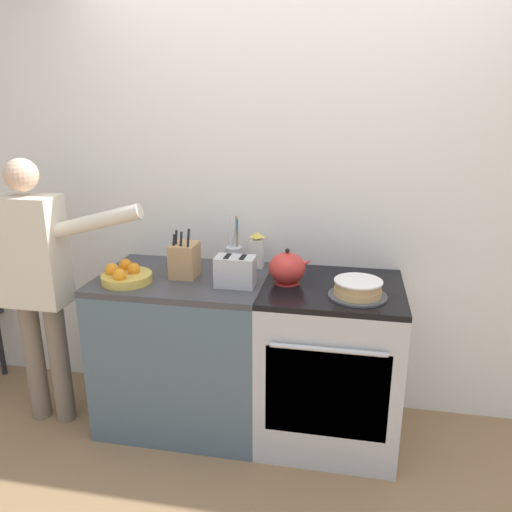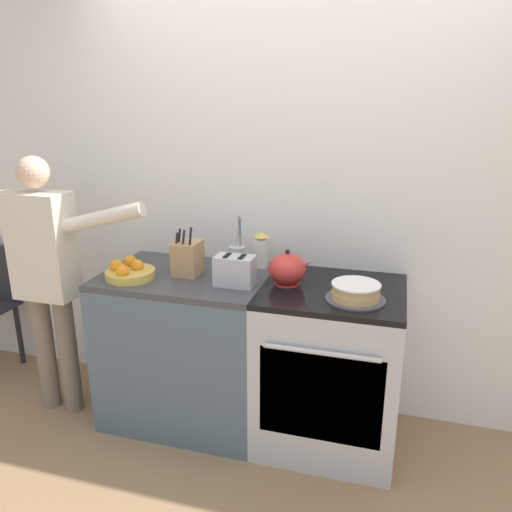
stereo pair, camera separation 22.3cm
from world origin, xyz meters
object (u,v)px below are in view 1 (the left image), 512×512
layer_cake (358,289)px  utensil_crock (234,257)px  fruit_bowl (125,276)px  person_baker (36,273)px  knife_block (185,260)px  milk_carton (257,251)px  tea_kettle (287,268)px  toaster (235,271)px  stove_range (329,363)px

layer_cake → utensil_crock: 0.73m
utensil_crock → fruit_bowl: bearing=-153.5°
person_baker → layer_cake: bearing=8.8°
layer_cake → utensil_crock: size_ratio=0.88×
knife_block → person_baker: 0.82m
layer_cake → milk_carton: size_ratio=1.39×
tea_kettle → milk_carton: size_ratio=1.14×
knife_block → fruit_bowl: bearing=-152.2°
tea_kettle → toaster: (-0.26, -0.09, -0.00)m
utensil_crock → layer_cake: bearing=-19.8°
tea_kettle → knife_block: knife_block is taller
stove_range → tea_kettle: 0.58m
stove_range → milk_carton: (-0.45, 0.23, 0.55)m
utensil_crock → fruit_bowl: utensil_crock is taller
tea_kettle → fruit_bowl: bearing=-170.1°
milk_carton → person_baker: 1.23m
fruit_bowl → milk_carton: size_ratio=1.28×
layer_cake → tea_kettle: size_ratio=1.22×
stove_range → layer_cake: size_ratio=3.09×
stove_range → person_baker: (-1.61, -0.16, 0.47)m
layer_cake → knife_block: bearing=172.1°
knife_block → utensil_crock: utensil_crock is taller
knife_block → stove_range: bearing=-0.4°
knife_block → layer_cake: bearing=-7.9°
layer_cake → toaster: size_ratio=1.32×
milk_carton → person_baker: size_ratio=0.14×
stove_range → knife_block: 0.97m
tea_kettle → toaster: size_ratio=1.09×
layer_cake → utensil_crock: (-0.68, 0.25, 0.05)m
utensil_crock → fruit_bowl: (-0.53, -0.26, -0.05)m
tea_kettle → stove_range: bearing=-1.2°
fruit_bowl → knife_block: bearing=27.8°
fruit_bowl → person_baker: person_baker is taller
stove_range → utensil_crock: size_ratio=2.72×
layer_cake → knife_block: 0.94m
toaster → tea_kettle: bearing=20.0°
milk_carton → tea_kettle: bearing=-48.2°
layer_cake → person_baker: 1.73m
layer_cake → fruit_bowl: size_ratio=1.08×
tea_kettle → utensil_crock: bearing=159.7°
stove_range → toaster: 0.73m
utensil_crock → milk_carton: size_ratio=1.57×
layer_cake → tea_kettle: bearing=160.5°
stove_range → person_baker: bearing=-174.4°
knife_block → person_baker: bearing=-168.5°
utensil_crock → person_baker: person_baker is taller
tea_kettle → layer_cake: bearing=-19.5°
tea_kettle → utensil_crock: 0.34m
layer_cake → person_baker: (-1.73, -0.03, -0.02)m
knife_block → milk_carton: 0.43m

